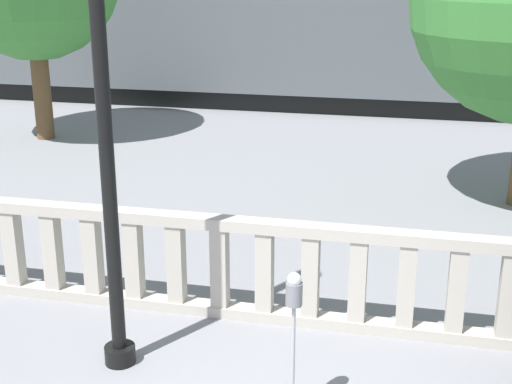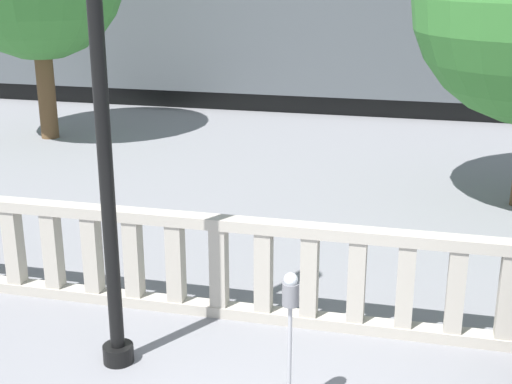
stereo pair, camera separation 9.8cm
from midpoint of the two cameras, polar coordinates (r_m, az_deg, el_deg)
name	(u,v)px [view 1 (the left image)]	position (r m, az deg, el deg)	size (l,w,h in m)	color
balustrade	(311,276)	(8.61, 4.06, -6.69)	(16.41, 0.24, 1.30)	#ADA599
lamppost	(101,65)	(7.16, -12.72, 9.89)	(0.37, 0.37, 5.89)	black
parking_meter	(294,303)	(6.74, 2.63, -8.88)	(0.16, 0.16, 1.51)	#99999E
train_near	(380,47)	(21.41, 9.77, 11.35)	(24.81, 2.79, 4.08)	black
train_far	(327,15)	(35.60, 5.64, 13.93)	(26.82, 2.78, 3.85)	black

